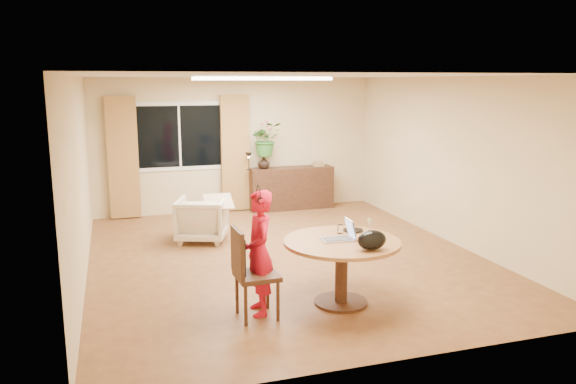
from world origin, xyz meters
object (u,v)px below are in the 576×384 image
object	(u,v)px
armchair	(202,219)
dining_chair	(257,273)
child	(259,253)
sideboard	(291,188)
dining_table	(342,254)

from	to	relation	value
armchair	dining_chair	bearing A→B (deg)	111.78
dining_chair	child	xyz separation A→B (m)	(0.05, 0.11, 0.19)
sideboard	child	bearing A→B (deg)	-111.72
dining_table	sideboard	xyz separation A→B (m)	(0.96, 4.84, -0.18)
dining_table	child	bearing A→B (deg)	178.16
dining_table	sideboard	size ratio (longest dim) A/B	0.79
dining_table	dining_chair	bearing A→B (deg)	-175.81
dining_chair	child	distance (m)	0.22
dining_table	dining_chair	world-z (taller)	dining_chair
dining_table	armchair	distance (m)	3.28
armchair	sideboard	size ratio (longest dim) A/B	0.46
dining_table	armchair	xyz separation A→B (m)	(-1.12, 3.08, -0.24)
child	sideboard	bearing A→B (deg)	160.62
dining_table	armchair	size ratio (longest dim) A/B	1.72
dining_table	dining_chair	distance (m)	1.02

